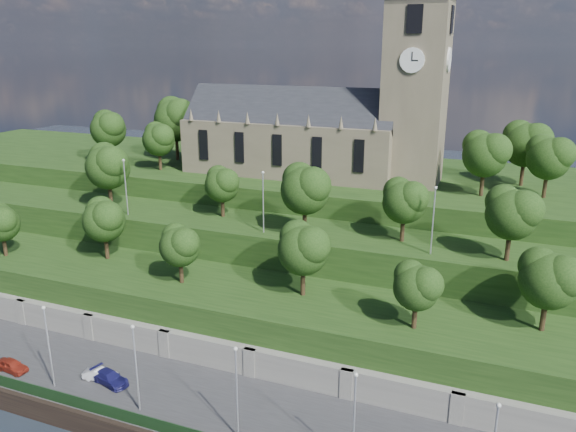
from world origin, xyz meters
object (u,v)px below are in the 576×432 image
at_px(church, 323,125).
at_px(car_left, 12,365).
at_px(car_middle, 100,374).
at_px(car_right, 110,378).

distance_m(church, car_left, 50.92).
bearing_deg(church, car_middle, -102.85).
height_order(car_middle, car_right, car_right).
distance_m(church, car_right, 46.33).
xyz_separation_m(church, car_middle, (-9.32, -40.89, -19.95)).
relative_size(church, car_left, 10.52).
bearing_deg(car_middle, car_right, -108.11).
bearing_deg(car_middle, church, -23.06).
bearing_deg(car_right, car_middle, 95.31).
distance_m(car_middle, car_right, 1.30).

